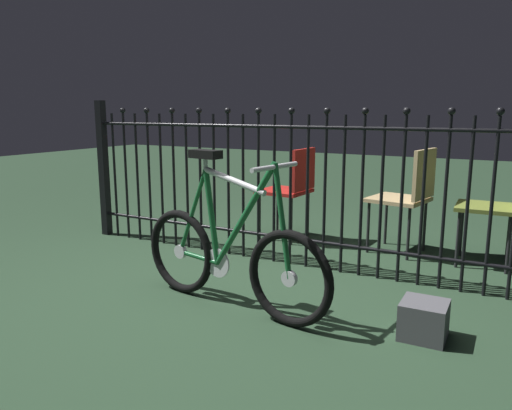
% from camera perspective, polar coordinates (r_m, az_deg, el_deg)
% --- Properties ---
extents(ground_plane, '(20.00, 20.00, 0.00)m').
position_cam_1_polar(ground_plane, '(3.26, -2.84, -10.09)').
color(ground_plane, '#233A26').
extents(iron_fence, '(3.77, 0.07, 1.25)m').
position_cam_1_polar(iron_fence, '(3.75, 2.58, 2.60)').
color(iron_fence, black).
rests_on(iron_fence, ground).
extents(bicycle, '(1.38, 0.40, 0.94)m').
position_cam_1_polar(bicycle, '(2.94, -3.02, -5.82)').
color(bicycle, black).
rests_on(bicycle, ground).
extents(chair_tan, '(0.50, 0.50, 0.87)m').
position_cam_1_polar(chair_tan, '(4.18, 17.21, 1.50)').
color(chair_tan, black).
rests_on(chair_tan, ground).
extents(chair_red, '(0.44, 0.43, 0.83)m').
position_cam_1_polar(chair_red, '(4.45, 4.20, 2.34)').
color(chair_red, black).
rests_on(chair_red, ground).
extents(chair_olive, '(0.45, 0.44, 0.85)m').
position_cam_1_polar(chair_olive, '(4.09, 26.27, 0.59)').
color(chair_olive, black).
rests_on(chair_olive, ground).
extents(display_crate, '(0.23, 0.23, 0.19)m').
position_cam_1_polar(display_crate, '(2.78, 18.78, -12.42)').
color(display_crate, '#4C4C51').
rests_on(display_crate, ground).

